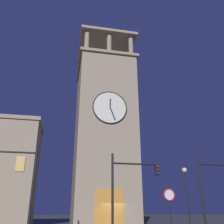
{
  "coord_description": "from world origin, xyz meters",
  "views": [
    {
      "loc": [
        5.76,
        27.67,
        1.7
      ],
      "look_at": [
        -0.69,
        -4.94,
        15.07
      ],
      "focal_mm": 39.52,
      "sensor_mm": 36.0,
      "label": 1
    }
  ],
  "objects_px": {
    "traffic_signal_mid": "(16,175)",
    "traffic_signal_far": "(217,182)",
    "street_lamp": "(186,186)",
    "clocktower": "(104,135)",
    "no_horn_sign": "(170,199)",
    "traffic_signal_near": "(128,182)"
  },
  "relations": [
    {
      "from": "traffic_signal_mid",
      "to": "traffic_signal_far",
      "type": "xyz_separation_m",
      "value": [
        -14.33,
        0.69,
        -0.26
      ]
    },
    {
      "from": "street_lamp",
      "to": "clocktower",
      "type": "bearing_deg",
      "value": -65.94
    },
    {
      "from": "traffic_signal_far",
      "to": "street_lamp",
      "type": "relative_size",
      "value": 1.06
    },
    {
      "from": "traffic_signal_mid",
      "to": "no_horn_sign",
      "type": "bearing_deg",
      "value": 166.74
    },
    {
      "from": "traffic_signal_near",
      "to": "traffic_signal_mid",
      "type": "distance_m",
      "value": 7.57
    },
    {
      "from": "traffic_signal_far",
      "to": "no_horn_sign",
      "type": "relative_size",
      "value": 1.85
    },
    {
      "from": "clocktower",
      "to": "traffic_signal_near",
      "type": "height_order",
      "value": "clocktower"
    },
    {
      "from": "traffic_signal_near",
      "to": "street_lamp",
      "type": "distance_m",
      "value": 7.09
    },
    {
      "from": "traffic_signal_near",
      "to": "street_lamp",
      "type": "relative_size",
      "value": 1.04
    },
    {
      "from": "traffic_signal_mid",
      "to": "no_horn_sign",
      "type": "xyz_separation_m",
      "value": [
        -9.74,
        2.3,
        -1.55
      ]
    },
    {
      "from": "traffic_signal_near",
      "to": "traffic_signal_far",
      "type": "height_order",
      "value": "traffic_signal_far"
    },
    {
      "from": "traffic_signal_near",
      "to": "street_lamp",
      "type": "height_order",
      "value": "traffic_signal_near"
    },
    {
      "from": "traffic_signal_near",
      "to": "traffic_signal_far",
      "type": "distance_m",
      "value": 6.79
    },
    {
      "from": "traffic_signal_mid",
      "to": "street_lamp",
      "type": "distance_m",
      "value": 13.98
    },
    {
      "from": "traffic_signal_mid",
      "to": "no_horn_sign",
      "type": "height_order",
      "value": "traffic_signal_mid"
    },
    {
      "from": "clocktower",
      "to": "traffic_signal_mid",
      "type": "xyz_separation_m",
      "value": [
        8.31,
        14.94,
        -7.63
      ]
    },
    {
      "from": "street_lamp",
      "to": "no_horn_sign",
      "type": "bearing_deg",
      "value": 53.07
    },
    {
      "from": "clocktower",
      "to": "street_lamp",
      "type": "height_order",
      "value": "clocktower"
    },
    {
      "from": "clocktower",
      "to": "traffic_signal_far",
      "type": "relative_size",
      "value": 5.17
    },
    {
      "from": "traffic_signal_far",
      "to": "traffic_signal_mid",
      "type": "bearing_deg",
      "value": -2.77
    },
    {
      "from": "traffic_signal_mid",
      "to": "traffic_signal_near",
      "type": "bearing_deg",
      "value": 175.33
    },
    {
      "from": "traffic_signal_far",
      "to": "street_lamp",
      "type": "bearing_deg",
      "value": -79.73
    }
  ]
}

